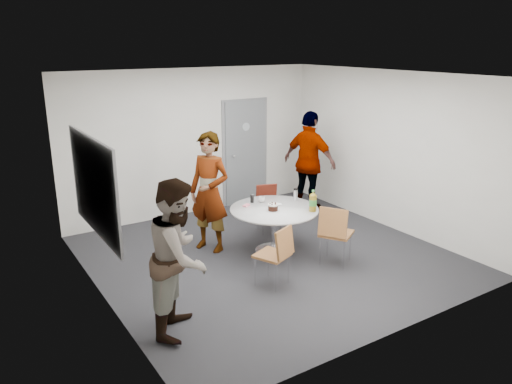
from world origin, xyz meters
TOP-DOWN VIEW (x-y plane):
  - floor at (0.00, 0.00)m, footprint 5.00×5.00m
  - ceiling at (0.00, 0.00)m, footprint 5.00×5.00m
  - wall_back at (0.00, 2.50)m, footprint 5.00×0.00m
  - wall_left at (-2.50, 0.00)m, footprint 0.00×5.00m
  - wall_right at (2.50, 0.00)m, footprint 0.00×5.00m
  - wall_front at (0.00, -2.50)m, footprint 5.00×0.00m
  - door at (1.10, 2.48)m, footprint 1.02×0.17m
  - whiteboard at (-2.46, 0.20)m, footprint 0.04×1.90m
  - table at (0.20, 0.09)m, footprint 1.35×1.35m
  - chair_near_left at (-0.45, -0.86)m, footprint 0.53×0.55m
  - chair_near_right at (0.62, -0.77)m, footprint 0.62×0.61m
  - chair_far at (0.60, 0.93)m, footprint 0.48×0.51m
  - person_main at (-0.61, 0.73)m, footprint 0.71×0.81m
  - person_left at (-1.95, -1.11)m, footprint 1.06×1.09m
  - person_right at (1.84, 1.37)m, footprint 0.77×1.21m

SIDE VIEW (x-z plane):
  - floor at x=0.00m, z-range 0.00..0.00m
  - chair_far at x=0.60m, z-range 0.08..0.88m
  - chair_near_left at x=-0.45m, z-range 0.09..0.93m
  - chair_near_right at x=0.62m, z-range 0.10..1.01m
  - table at x=0.20m, z-range 0.09..1.13m
  - person_left at x=-1.95m, z-range 0.00..1.77m
  - person_main at x=-0.61m, z-range 0.00..1.86m
  - person_right at x=1.84m, z-range 0.00..1.92m
  - door at x=1.10m, z-range -0.03..2.09m
  - wall_back at x=0.00m, z-range -1.15..3.85m
  - wall_left at x=-2.50m, z-range -1.15..3.85m
  - wall_right at x=2.50m, z-range -1.15..3.85m
  - wall_front at x=0.00m, z-range -1.15..3.85m
  - whiteboard at x=-2.46m, z-range 0.82..2.08m
  - ceiling at x=0.00m, z-range 2.70..2.70m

